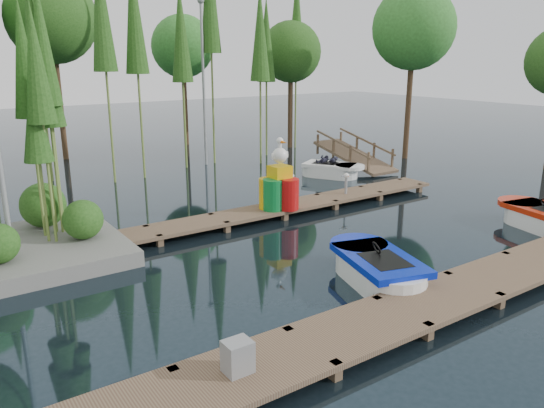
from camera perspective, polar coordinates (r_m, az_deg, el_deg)
ground_plane at (r=13.55m, az=-0.56°, el=-5.28°), size 90.00×90.00×0.00m
near_dock at (r=10.34m, az=13.74°, el=-11.32°), size 18.00×1.50×0.50m
far_dock at (r=15.97m, az=-2.57°, el=-1.12°), size 15.00×1.20×0.50m
tree_screen at (r=21.73m, az=-22.14°, el=17.96°), size 34.42×18.53×10.31m
lamp_rear at (r=24.18m, az=-7.43°, el=14.19°), size 0.30×0.30×7.25m
ramp at (r=23.76m, az=8.83°, el=5.19°), size 1.50×3.94×1.49m
boat_blue at (r=12.02m, az=11.28°, el=-6.94°), size 2.09×3.22×1.00m
boat_white_far at (r=22.07m, az=6.33°, el=3.66°), size 2.36×2.87×1.24m
utility_cabinet at (r=8.18m, az=-3.71°, el=-16.06°), size 0.41×0.35×0.50m
yellow_barrel at (r=16.22m, az=-0.32°, el=1.14°), size 0.63×0.63×0.94m
drum_cluster at (r=16.25m, az=1.03°, el=1.79°), size 1.27×1.16×2.18m
seagull_post at (r=18.12m, az=7.99°, el=2.60°), size 0.45×0.24×0.72m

